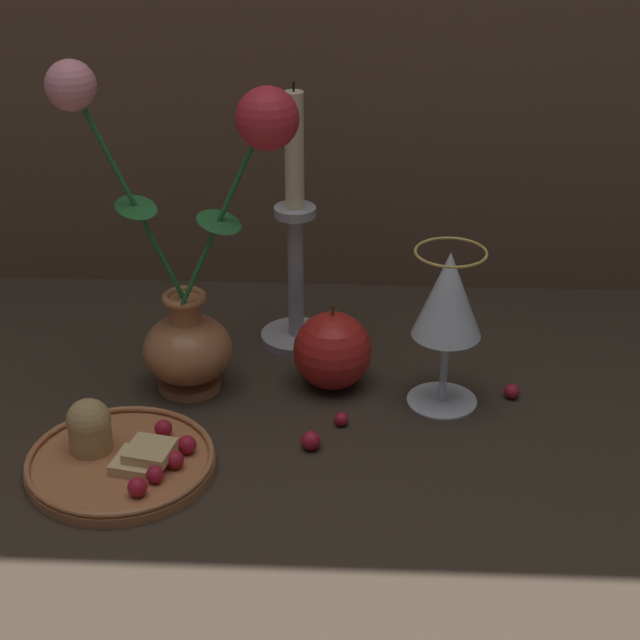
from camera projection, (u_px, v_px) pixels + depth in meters
ground_plane at (270, 423)px, 1.08m from camera, size 2.40×2.40×0.00m
vase at (190, 279)px, 1.08m from camera, size 0.24×0.10×0.35m
plate_with_pastries at (117, 455)px, 1.01m from camera, size 0.18×0.18×0.06m
wine_glass at (448, 301)px, 1.06m from camera, size 0.07×0.07×0.17m
candlestick at (296, 257)px, 1.18m from camera, size 0.08×0.08×0.30m
apple_beside_vase at (332, 351)px, 1.13m from camera, size 0.08×0.08×0.10m
berry_near_plate at (341, 421)px, 1.07m from camera, size 0.01×0.01×0.01m
berry_front_center at (311, 441)px, 1.04m from camera, size 0.02×0.02×0.02m
berry_by_glass_stem at (512, 391)px, 1.12m from camera, size 0.02×0.02×0.02m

